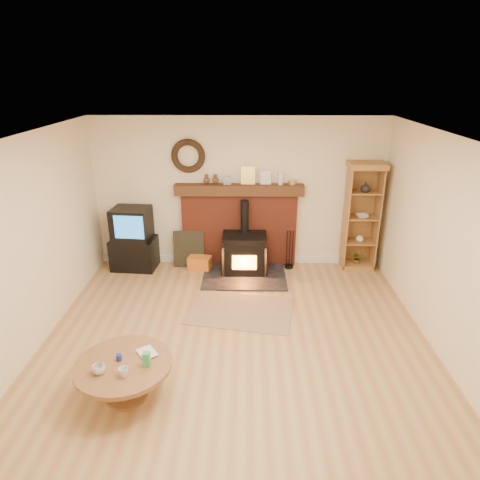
{
  "coord_description": "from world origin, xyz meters",
  "views": [
    {
      "loc": [
        0.12,
        -4.42,
        3.28
      ],
      "look_at": [
        0.04,
        1.0,
        1.12
      ],
      "focal_mm": 32.0,
      "sensor_mm": 36.0,
      "label": 1
    }
  ],
  "objects_px": {
    "tv_unit": "(133,240)",
    "wood_stove": "(244,255)",
    "coffee_table": "(124,370)",
    "curio_cabinet": "(361,217)"
  },
  "relations": [
    {
      "from": "tv_unit",
      "to": "wood_stove",
      "type": "bearing_deg",
      "value": -5.8
    },
    {
      "from": "coffee_table",
      "to": "tv_unit",
      "type": "bearing_deg",
      "value": 102.03
    },
    {
      "from": "wood_stove",
      "to": "tv_unit",
      "type": "bearing_deg",
      "value": 174.2
    },
    {
      "from": "coffee_table",
      "to": "curio_cabinet",
      "type": "bearing_deg",
      "value": 45.79
    },
    {
      "from": "tv_unit",
      "to": "coffee_table",
      "type": "distance_m",
      "value": 3.33
    },
    {
      "from": "wood_stove",
      "to": "curio_cabinet",
      "type": "relative_size",
      "value": 0.74
    },
    {
      "from": "tv_unit",
      "to": "coffee_table",
      "type": "relative_size",
      "value": 1.08
    },
    {
      "from": "curio_cabinet",
      "to": "coffee_table",
      "type": "bearing_deg",
      "value": -134.21
    },
    {
      "from": "tv_unit",
      "to": "curio_cabinet",
      "type": "height_order",
      "value": "curio_cabinet"
    },
    {
      "from": "wood_stove",
      "to": "coffee_table",
      "type": "bearing_deg",
      "value": -112.27
    }
  ]
}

